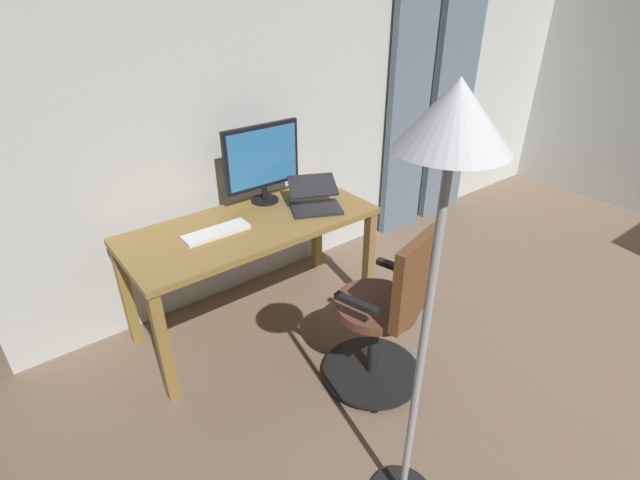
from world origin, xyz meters
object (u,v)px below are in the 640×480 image
object	(u,v)px
office_chair	(386,318)
computer_monitor	(262,159)
computer_mouse	(321,187)
computer_keyboard	(216,232)
desk	(252,236)
floor_lamp	(447,179)
laptop	(315,200)

from	to	relation	value
office_chair	computer_monitor	bearing A→B (deg)	76.27
office_chair	computer_mouse	distance (m)	1.15
computer_keyboard	desk	bearing A→B (deg)	-177.76
computer_monitor	office_chair	bearing A→B (deg)	91.28
desk	computer_monitor	distance (m)	0.49
office_chair	floor_lamp	size ratio (longest dim) A/B	0.55
desk	office_chair	size ratio (longest dim) A/B	1.56
laptop	computer_monitor	bearing A→B (deg)	-29.39
office_chair	floor_lamp	world-z (taller)	floor_lamp
laptop	computer_mouse	xyz separation A→B (m)	(-0.21, -0.20, -0.03)
computer_monitor	computer_keyboard	world-z (taller)	computer_monitor
desk	computer_mouse	size ratio (longest dim) A/B	15.23
computer_monitor	floor_lamp	xyz separation A→B (m)	(0.39, 1.68, 0.49)
computer_mouse	desk	bearing A→B (deg)	11.58
floor_lamp	computer_monitor	bearing A→B (deg)	-102.95
desk	computer_monitor	world-z (taller)	computer_monitor
office_chair	floor_lamp	xyz separation A→B (m)	(0.41, 0.55, 1.06)
computer_monitor	computer_mouse	size ratio (longest dim) A/B	5.29
desk	computer_monitor	bearing A→B (deg)	-137.32
computer_keyboard	laptop	size ratio (longest dim) A/B	0.92
computer_keyboard	floor_lamp	size ratio (longest dim) A/B	0.22
laptop	computer_mouse	world-z (taller)	laptop
computer_mouse	floor_lamp	bearing A→B (deg)	63.54
computer_keyboard	laptop	world-z (taller)	laptop
computer_monitor	floor_lamp	distance (m)	1.79
desk	floor_lamp	bearing A→B (deg)	84.00
computer_mouse	floor_lamp	distance (m)	1.94
office_chair	laptop	distance (m)	0.92
computer_keyboard	floor_lamp	xyz separation A→B (m)	(-0.08, 1.46, 0.77)
laptop	floor_lamp	distance (m)	1.68
office_chair	desk	bearing A→B (deg)	90.78
laptop	computer_mouse	size ratio (longest dim) A/B	4.21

